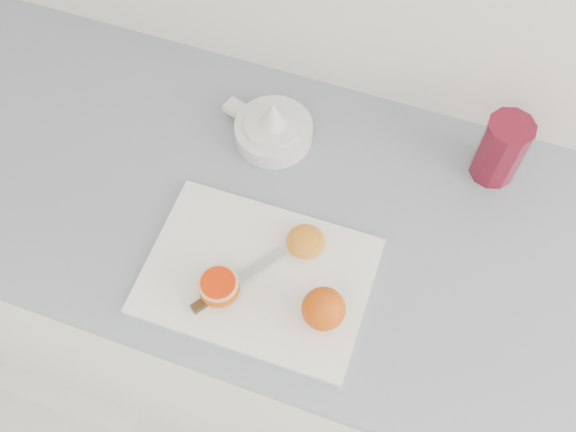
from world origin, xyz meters
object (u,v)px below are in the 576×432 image
at_px(counter, 340,319).
at_px(cutting_board, 258,276).
at_px(half_orange, 219,287).
at_px(citrus_juicer, 273,128).
at_px(red_tumbler, 500,151).

bearing_deg(counter, cutting_board, -132.59).
bearing_deg(counter, half_orange, -132.36).
xyz_separation_m(counter, citrus_juicer, (-0.21, 0.14, 0.47)).
xyz_separation_m(half_orange, red_tumbler, (0.37, 0.40, 0.03)).
distance_m(half_orange, citrus_juicer, 0.33).
xyz_separation_m(cutting_board, red_tumbler, (0.33, 0.34, 0.06)).
height_order(counter, cutting_board, cutting_board).
distance_m(citrus_juicer, red_tumbler, 0.41).
bearing_deg(cutting_board, red_tumbler, 46.41).
relative_size(counter, cutting_board, 6.99).
bearing_deg(red_tumbler, cutting_board, -133.59).
height_order(cutting_board, citrus_juicer, citrus_juicer).
relative_size(counter, red_tumbler, 19.14).
xyz_separation_m(cutting_board, citrus_juicer, (-0.08, 0.28, 0.02)).
bearing_deg(citrus_juicer, cutting_board, -74.72).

